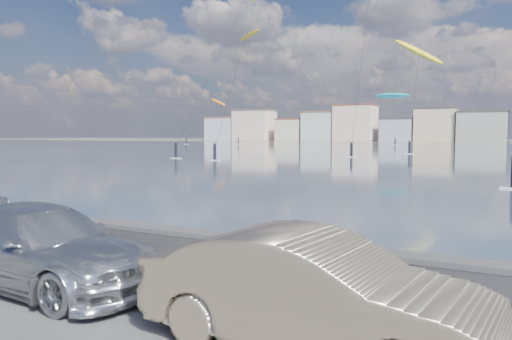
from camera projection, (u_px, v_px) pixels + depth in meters
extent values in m
plane|color=#333335|center=(83.00, 321.00, 7.96)|extent=(700.00, 700.00, 0.00)
cube|color=#2B3950|center=(482.00, 151.00, 88.55)|extent=(500.00, 177.00, 0.00)
cube|color=#4C473D|center=(502.00, 142.00, 184.12)|extent=(500.00, 60.00, 0.00)
cube|color=#28282B|center=(184.00, 257.00, 10.31)|extent=(400.00, 0.35, 0.90)
cylinder|color=#28282B|center=(184.00, 235.00, 10.27)|extent=(400.00, 0.36, 0.36)
cube|color=#B2B7C6|center=(224.00, 130.00, 223.85)|extent=(14.00, 11.00, 10.00)
cube|color=brown|center=(224.00, 118.00, 223.47)|extent=(14.28, 11.22, 0.60)
cube|color=beige|center=(254.00, 126.00, 216.49)|extent=(16.00, 12.00, 13.00)
cube|color=#4C423D|center=(254.00, 110.00, 216.01)|extent=(16.32, 12.24, 0.60)
cube|color=beige|center=(291.00, 131.00, 208.44)|extent=(11.00, 10.00, 9.00)
cube|color=brown|center=(291.00, 119.00, 208.10)|extent=(11.22, 10.20, 0.60)
cube|color=#B7C6BC|center=(321.00, 127.00, 202.27)|extent=(13.00, 11.00, 11.50)
cube|color=brown|center=(321.00, 112.00, 201.84)|extent=(13.26, 11.22, 0.60)
cube|color=beige|center=(355.00, 124.00, 195.39)|extent=(15.00, 12.00, 14.00)
cube|color=brown|center=(356.00, 105.00, 194.87)|extent=(15.30, 12.24, 0.60)
cube|color=#9EA8B7|center=(398.00, 131.00, 187.87)|extent=(12.00, 10.00, 8.50)
cube|color=#383330|center=(398.00, 119.00, 187.54)|extent=(12.24, 10.20, 0.60)
cube|color=beige|center=(436.00, 126.00, 181.43)|extent=(14.00, 11.00, 12.00)
cube|color=#383330|center=(436.00, 109.00, 180.97)|extent=(14.28, 11.22, 0.60)
cube|color=gray|center=(482.00, 128.00, 174.22)|extent=(16.00, 13.00, 10.50)
cube|color=#383330|center=(483.00, 112.00, 173.83)|extent=(16.32, 13.26, 0.60)
imported|color=#B1B3B9|center=(40.00, 246.00, 9.73)|extent=(5.54, 2.46, 1.58)
imported|color=tan|center=(313.00, 293.00, 6.79)|extent=(5.08, 2.08, 1.64)
ellipsoid|color=#BF8C19|center=(249.00, 35.00, 152.03)|extent=(7.84, 3.50, 3.29)
cube|color=white|center=(238.00, 144.00, 147.94)|extent=(1.40, 0.42, 0.08)
cylinder|color=black|center=(238.00, 141.00, 147.87)|extent=(0.36, 0.36, 1.70)
sphere|color=black|center=(238.00, 138.00, 147.81)|extent=(0.28, 0.28, 0.28)
cylinder|color=black|center=(244.00, 87.00, 149.94)|extent=(0.20, 7.28, 31.89)
ellipsoid|color=yellow|center=(419.00, 52.00, 83.96)|extent=(8.73, 7.75, 5.63)
cube|color=white|center=(409.00, 154.00, 75.20)|extent=(1.40, 0.42, 0.08)
cylinder|color=black|center=(409.00, 148.00, 75.13)|extent=(0.36, 0.36, 1.70)
sphere|color=black|center=(410.00, 142.00, 75.07)|extent=(0.28, 0.28, 0.28)
cylinder|color=black|center=(415.00, 96.00, 79.54)|extent=(0.88, 10.89, 15.54)
cube|color=white|center=(215.00, 160.00, 56.31)|extent=(1.40, 0.42, 0.08)
cylinder|color=black|center=(215.00, 152.00, 56.24)|extent=(0.36, 0.36, 1.70)
sphere|color=black|center=(215.00, 144.00, 56.18)|extent=(0.28, 0.28, 0.28)
cylinder|color=black|center=(248.00, 29.00, 60.62)|extent=(1.47, 13.15, 29.01)
ellipsoid|color=#19BFBF|center=(392.00, 96.00, 146.52)|extent=(10.54, 3.27, 1.97)
cube|color=white|center=(395.00, 145.00, 136.05)|extent=(1.40, 0.42, 0.08)
cylinder|color=black|center=(395.00, 142.00, 135.99)|extent=(0.36, 0.36, 1.70)
sphere|color=black|center=(395.00, 138.00, 135.92)|extent=(0.28, 0.28, 0.28)
cylinder|color=black|center=(394.00, 117.00, 141.24)|extent=(3.57, 11.19, 13.01)
ellipsoid|color=orange|center=(218.00, 102.00, 158.55)|extent=(9.24, 7.07, 3.84)
cube|color=white|center=(186.00, 144.00, 149.07)|extent=(1.40, 0.42, 0.08)
cylinder|color=black|center=(186.00, 141.00, 149.00)|extent=(0.36, 0.36, 1.70)
sphere|color=black|center=(186.00, 138.00, 148.94)|extent=(0.28, 0.28, 0.28)
cylinder|color=black|center=(203.00, 120.00, 153.76)|extent=(2.89, 13.38, 11.94)
cube|color=white|center=(351.00, 157.00, 64.81)|extent=(1.40, 0.42, 0.08)
cylinder|color=black|center=(351.00, 150.00, 64.75)|extent=(0.36, 0.36, 1.70)
sphere|color=black|center=(352.00, 143.00, 64.68)|extent=(0.28, 0.28, 0.28)
cylinder|color=black|center=(367.00, 11.00, 67.22)|extent=(1.09, 9.24, 36.69)
cube|color=white|center=(176.00, 158.00, 61.57)|extent=(1.40, 0.42, 0.08)
cylinder|color=black|center=(176.00, 151.00, 61.51)|extent=(0.36, 0.36, 1.70)
sphere|color=black|center=(176.00, 143.00, 61.44)|extent=(0.28, 0.28, 0.28)
cylinder|color=black|center=(216.00, 62.00, 67.08)|extent=(1.94, 15.62, 22.92)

